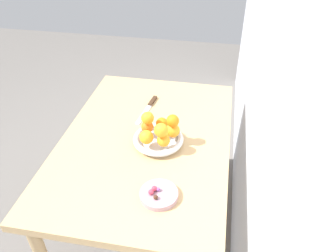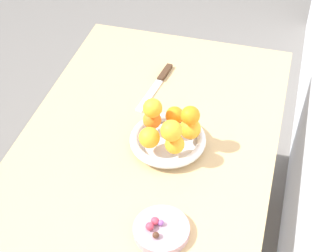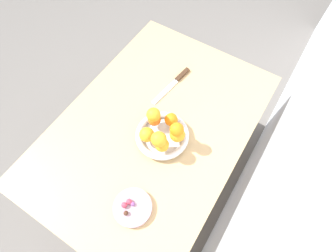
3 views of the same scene
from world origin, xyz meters
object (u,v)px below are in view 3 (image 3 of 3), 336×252
at_px(orange_5, 177,129).
at_px(dining_table, 154,135).
at_px(candy_dish, 133,207).
at_px(orange_0, 154,120).
at_px(orange_3, 177,134).
at_px(orange_7, 153,115).
at_px(orange_4, 171,120).
at_px(candy_ball_3, 124,205).
at_px(candy_ball_1, 126,213).
at_px(orange_6, 159,139).
at_px(fruit_bowl, 162,136).
at_px(orange_1, 147,135).
at_px(orange_2, 162,145).
at_px(knife, 174,83).
at_px(candy_ball_2, 129,202).
at_px(candy_ball_0, 133,204).

bearing_deg(orange_5, dining_table, -99.08).
relative_size(candy_dish, orange_0, 2.60).
bearing_deg(orange_3, orange_7, -90.62).
xyz_separation_m(orange_4, orange_7, (0.04, -0.05, 0.06)).
height_order(orange_4, candy_ball_3, orange_4).
xyz_separation_m(orange_4, candy_ball_1, (0.39, 0.05, -0.04)).
xyz_separation_m(orange_0, orange_6, (0.08, 0.08, 0.06)).
height_order(fruit_bowl, orange_1, orange_1).
relative_size(orange_0, orange_5, 1.01).
distance_m(orange_2, orange_6, 0.06).
bearing_deg(orange_6, orange_4, -169.92).
relative_size(dining_table, orange_3, 17.60).
relative_size(fruit_bowl, knife, 0.86).
bearing_deg(candy_ball_1, candy_ball_2, -161.06).
distance_m(candy_dish, orange_5, 0.33).
xyz_separation_m(fruit_bowl, orange_0, (-0.02, -0.06, 0.05)).
bearing_deg(orange_0, orange_1, 11.33).
bearing_deg(orange_4, candy_ball_2, 6.60).
xyz_separation_m(orange_0, candy_ball_2, (0.32, 0.10, -0.04)).
bearing_deg(orange_6, fruit_bowl, -157.15).
bearing_deg(candy_ball_0, fruit_bowl, -168.49).
height_order(orange_2, orange_4, same).
bearing_deg(orange_3, orange_1, -57.76).
bearing_deg(orange_5, orange_1, -61.78).
bearing_deg(dining_table, candy_ball_3, 16.85).
bearing_deg(fruit_bowl, orange_0, -111.77).
bearing_deg(orange_7, orange_0, -134.45).
xyz_separation_m(orange_5, candy_ball_0, (0.30, -0.00, -0.10)).
relative_size(orange_2, orange_6, 0.93).
relative_size(fruit_bowl, orange_5, 4.10).
bearing_deg(orange_6, candy_dish, 8.92).
relative_size(orange_5, orange_6, 0.91).
xyz_separation_m(orange_0, candy_ball_0, (0.32, 0.11, -0.04)).
height_order(orange_6, knife, orange_6).
distance_m(candy_dish, orange_6, 0.27).
bearing_deg(knife, candy_ball_1, 15.41).
xyz_separation_m(orange_6, candy_ball_1, (0.27, 0.03, -0.10)).
relative_size(orange_5, knife, 0.21).
bearing_deg(orange_3, candy_dish, 0.35).
bearing_deg(dining_table, orange_7, 57.61).
height_order(orange_3, candy_ball_2, orange_3).
bearing_deg(candy_ball_0, orange_0, -160.01).
bearing_deg(orange_7, fruit_bowl, 71.30).
relative_size(dining_table, orange_6, 18.28).
xyz_separation_m(orange_3, candy_ball_2, (0.31, -0.02, -0.04)).
bearing_deg(orange_3, dining_table, -95.07).
height_order(orange_3, orange_4, orange_3).
xyz_separation_m(candy_ball_1, candy_ball_3, (-0.02, -0.02, 0.00)).
height_order(orange_1, knife, orange_1).
relative_size(orange_2, knife, 0.21).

